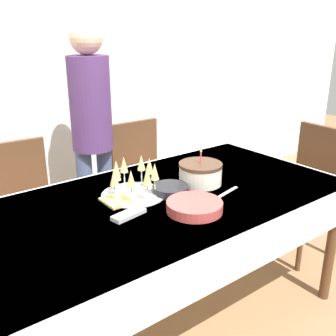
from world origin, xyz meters
TOP-DOWN VIEW (x-y plane):
  - ground_plane at (0.00, 0.00)m, footprint 12.00×12.00m
  - wall_back at (0.00, 1.52)m, footprint 8.00×0.05m
  - dining_table at (0.00, 0.00)m, footprint 2.03×1.04m
  - dining_chair_far_left at (-0.45, 0.84)m, footprint 0.44×0.44m
  - dining_chair_far_right at (0.45, 0.84)m, footprint 0.42×0.42m
  - dining_chair_right_end at (1.34, -0.01)m, footprint 0.45×0.45m
  - birthday_cake at (0.29, 0.02)m, footprint 0.24×0.24m
  - champagne_tray at (-0.09, 0.11)m, footprint 0.33×0.33m
  - plate_stack_main at (0.04, -0.22)m, footprint 0.27×0.27m
  - plate_stack_dessert at (0.08, 0.02)m, footprint 0.19×0.19m
  - cake_knife at (0.27, -0.17)m, footprint 0.30×0.08m
  - fork_pile at (-0.24, -0.08)m, footprint 0.18×0.09m
  - napkin_pile at (-0.19, 0.10)m, footprint 0.15×0.15m
  - person_standing at (0.11, 0.93)m, footprint 0.28×0.28m

SIDE VIEW (x-z plane):
  - ground_plane at x=0.00m, z-range 0.00..0.00m
  - dining_chair_far_left at x=-0.45m, z-range 0.04..0.98m
  - dining_chair_far_right at x=0.45m, z-range 0.04..0.98m
  - dining_chair_right_end at x=1.34m, z-range 0.04..0.98m
  - dining_table at x=0.00m, z-range 0.29..1.07m
  - cake_knife at x=0.27m, z-range 0.78..0.78m
  - napkin_pile at x=-0.19m, z-range 0.78..0.79m
  - fork_pile at x=-0.24m, z-range 0.78..0.80m
  - plate_stack_dessert at x=0.08m, z-range 0.78..0.82m
  - plate_stack_main at x=0.04m, z-range 0.78..0.83m
  - birthday_cake at x=0.29m, z-range 0.74..0.93m
  - champagne_tray at x=-0.09m, z-range 0.78..0.96m
  - person_standing at x=0.11m, z-range 0.17..1.81m
  - wall_back at x=0.00m, z-range 0.00..2.70m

